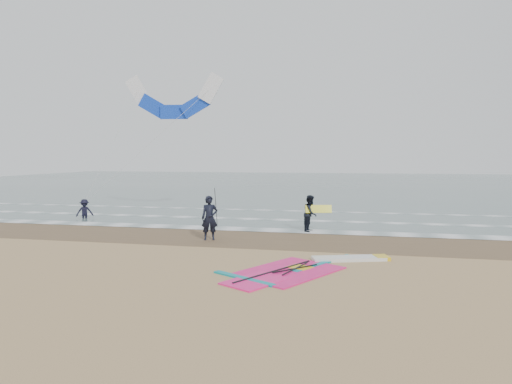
% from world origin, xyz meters
% --- Properties ---
extents(ground, '(120.00, 120.00, 0.00)m').
position_xyz_m(ground, '(0.00, 0.00, 0.00)').
color(ground, tan).
rests_on(ground, ground).
extents(sea_water, '(120.00, 80.00, 0.02)m').
position_xyz_m(sea_water, '(0.00, 48.00, 0.01)').
color(sea_water, '#47605E').
rests_on(sea_water, ground).
extents(wet_sand_band, '(120.00, 5.00, 0.01)m').
position_xyz_m(wet_sand_band, '(0.00, 6.00, 0.00)').
color(wet_sand_band, brown).
rests_on(wet_sand_band, ground).
extents(foam_waterline, '(120.00, 9.15, 0.02)m').
position_xyz_m(foam_waterline, '(0.00, 10.44, 0.03)').
color(foam_waterline, white).
rests_on(foam_waterline, ground).
extents(windsurf_rig, '(5.70, 5.40, 0.14)m').
position_xyz_m(windsurf_rig, '(2.47, 0.75, 0.04)').
color(windsurf_rig, white).
rests_on(windsurf_rig, ground).
extents(person_standing, '(0.85, 0.70, 1.99)m').
position_xyz_m(person_standing, '(-2.32, 5.07, 0.99)').
color(person_standing, black).
rests_on(person_standing, ground).
extents(person_walking, '(0.85, 1.00, 1.82)m').
position_xyz_m(person_walking, '(1.87, 8.33, 0.91)').
color(person_walking, black).
rests_on(person_walking, ground).
extents(person_wading, '(1.14, 1.04, 1.53)m').
position_xyz_m(person_wading, '(-11.80, 10.11, 0.77)').
color(person_wading, black).
rests_on(person_wading, ground).
extents(held_pole, '(0.17, 0.86, 1.82)m').
position_xyz_m(held_pole, '(-2.02, 5.07, 1.46)').
color(held_pole, black).
rests_on(held_pole, ground).
extents(carried_kiteboard, '(1.30, 0.51, 0.39)m').
position_xyz_m(carried_kiteboard, '(2.27, 8.23, 1.15)').
color(carried_kiteboard, yellow).
rests_on(carried_kiteboard, ground).
extents(surf_kite, '(7.65, 3.85, 8.08)m').
position_xyz_m(surf_kite, '(-7.52, 13.75, 7.32)').
color(surf_kite, white).
rests_on(surf_kite, ground).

